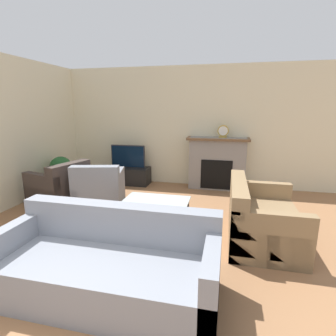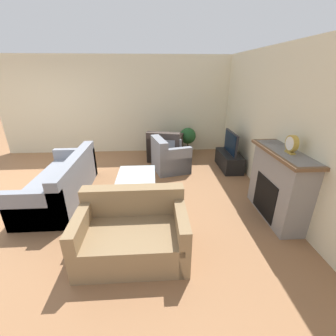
# 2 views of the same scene
# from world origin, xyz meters

# --- Properties ---
(ground_plane) EXTENTS (20.00, 20.00, 0.00)m
(ground_plane) POSITION_xyz_m (0.00, 0.00, 0.00)
(ground_plane) COLOR #936642
(wall_back) EXTENTS (7.99, 0.06, 2.70)m
(wall_back) POSITION_xyz_m (0.00, 5.03, 1.35)
(wall_back) COLOR beige
(wall_back) RESTS_ON ground_plane
(wall_left) EXTENTS (0.06, 8.00, 2.70)m
(wall_left) POSITION_xyz_m (-2.52, 2.50, 1.35)
(wall_left) COLOR beige
(wall_left) RESTS_ON ground_plane
(fireplace) EXTENTS (1.34, 0.44, 1.15)m
(fireplace) POSITION_xyz_m (1.10, 4.81, 0.60)
(fireplace) COLOR gray
(fireplace) RESTS_ON ground_plane
(tv_stand) EXTENTS (0.99, 0.45, 0.40)m
(tv_stand) POSITION_xyz_m (-0.97, 4.70, 0.20)
(tv_stand) COLOR black
(tv_stand) RESTS_ON ground_plane
(tv) EXTENTS (0.82, 0.06, 0.53)m
(tv) POSITION_xyz_m (-0.97, 4.70, 0.67)
(tv) COLOR #232328
(tv) RESTS_ON tv_stand
(couch_sectional) EXTENTS (2.12, 0.89, 0.82)m
(couch_sectional) POSITION_xyz_m (0.24, 1.07, 0.29)
(couch_sectional) COLOR gray
(couch_sectional) RESTS_ON ground_plane
(couch_loveseat) EXTENTS (0.91, 1.38, 0.82)m
(couch_loveseat) POSITION_xyz_m (1.79, 2.52, 0.29)
(couch_loveseat) COLOR #8C704C
(couch_loveseat) RESTS_ON ground_plane
(armchair_by_window) EXTENTS (1.01, 1.05, 0.82)m
(armchair_by_window) POSITION_xyz_m (-1.71, 3.14, 0.30)
(armchair_by_window) COLOR #3D332D
(armchair_by_window) RESTS_ON ground_plane
(armchair_accent) EXTENTS (0.99, 0.96, 0.82)m
(armchair_accent) POSITION_xyz_m (-0.95, 3.19, 0.30)
(armchair_accent) COLOR gray
(armchair_accent) RESTS_ON ground_plane
(coffee_table) EXTENTS (0.97, 0.71, 0.45)m
(coffee_table) POSITION_xyz_m (0.31, 2.48, 0.41)
(coffee_table) COLOR #333338
(coffee_table) RESTS_ON ground_plane
(potted_plant) EXTENTS (0.46, 0.46, 0.77)m
(potted_plant) POSITION_xyz_m (-2.16, 3.82, 0.50)
(potted_plant) COLOR #47474C
(potted_plant) RESTS_ON ground_plane
(mantel_clock) EXTENTS (0.24, 0.07, 0.27)m
(mantel_clock) POSITION_xyz_m (1.20, 4.81, 1.29)
(mantel_clock) COLOR #B79338
(mantel_clock) RESTS_ON fireplace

